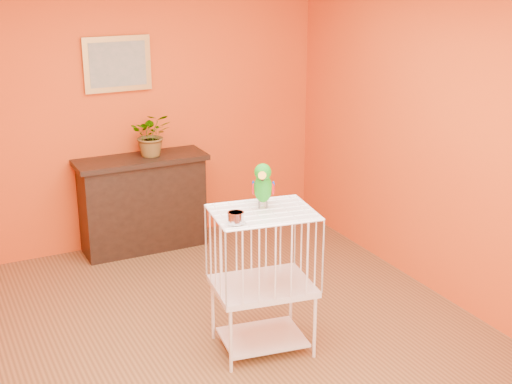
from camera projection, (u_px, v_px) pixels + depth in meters
ground at (219, 350)px, 5.10m from camera, size 4.50×4.50×0.00m
room_shell at (215, 135)px, 4.60m from camera, size 4.50×4.50×4.50m
console_cabinet at (143, 203)px, 6.73m from camera, size 1.22×0.44×0.91m
potted_plant at (153, 140)px, 6.56m from camera, size 0.47×0.50×0.32m
framed_picture at (117, 64)px, 6.43m from camera, size 0.62×0.04×0.50m
birdcage at (263, 279)px, 4.97m from camera, size 0.74×0.61×1.04m
feed_cup at (236, 218)px, 4.57m from camera, size 0.11×0.11×0.08m
parrot at (263, 185)px, 4.82m from camera, size 0.21×0.28×0.33m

